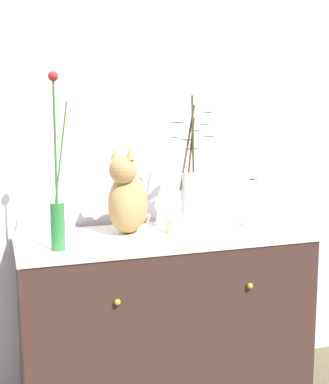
# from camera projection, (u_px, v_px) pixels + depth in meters

# --- Properties ---
(wall_back) EXTENTS (4.40, 0.08, 2.60)m
(wall_back) POSITION_uv_depth(u_px,v_px,m) (142.00, 121.00, 2.31)
(wall_back) COLOR silver
(wall_back) RESTS_ON ground_plane
(sideboard) EXTENTS (1.24, 0.53, 0.82)m
(sideboard) POSITION_uv_depth(u_px,v_px,m) (165.00, 324.00, 2.12)
(sideboard) COLOR #3A241F
(sideboard) RESTS_ON ground_plane
(cat_sitting) EXTENTS (0.32, 0.42, 0.37)m
(cat_sitting) POSITION_uv_depth(u_px,v_px,m) (128.00, 199.00, 2.06)
(cat_sitting) COLOR #AB834F
(cat_sitting) RESTS_ON sideboard
(vase_slim_green) EXTENTS (0.07, 0.05, 0.65)m
(vase_slim_green) POSITION_uv_depth(u_px,v_px,m) (57.00, 209.00, 1.77)
(vase_slim_green) COLOR #2C7938
(vase_slim_green) RESTS_ON sideboard
(bowl_porcelain) EXTENTS (0.20, 0.20, 0.06)m
(bowl_porcelain) POSITION_uv_depth(u_px,v_px,m) (189.00, 225.00, 2.09)
(bowl_porcelain) COLOR white
(bowl_porcelain) RESTS_ON sideboard
(vase_glass_clear) EXTENTS (0.19, 0.19, 0.52)m
(vase_glass_clear) POSITION_uv_depth(u_px,v_px,m) (190.00, 186.00, 2.07)
(vase_glass_clear) COLOR silver
(vase_glass_clear) RESTS_ON bowl_porcelain
(jar_lidded_porcelain) EXTENTS (0.09, 0.09, 0.29)m
(jar_lidded_porcelain) POSITION_uv_depth(u_px,v_px,m) (253.00, 198.00, 2.22)
(jar_lidded_porcelain) COLOR white
(jar_lidded_porcelain) RESTS_ON sideboard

